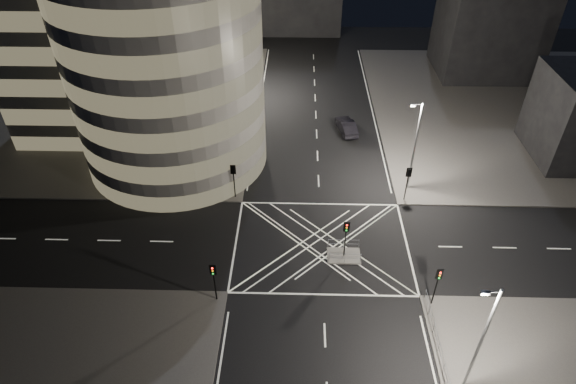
{
  "coord_description": "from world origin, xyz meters",
  "views": [
    {
      "loc": [
        -2.25,
        -32.56,
        31.38
      ],
      "look_at": [
        -3.21,
        4.05,
        3.0
      ],
      "focal_mm": 30.0,
      "sensor_mm": 36.0,
      "label": 1
    }
  ],
  "objects_px": {
    "street_lamp_left_near": "(232,127)",
    "street_lamp_left_far": "(247,60)",
    "traffic_signal_island": "(346,233)",
    "street_lamp_right_far": "(415,144)",
    "central_island": "(344,256)",
    "traffic_signal_fl": "(234,175)",
    "traffic_signal_nr": "(438,280)",
    "sedan": "(346,126)",
    "traffic_signal_nl": "(214,276)",
    "traffic_signal_fr": "(408,178)",
    "street_lamp_right_near": "(481,339)"
  },
  "relations": [
    {
      "from": "central_island",
      "to": "traffic_signal_nr",
      "type": "height_order",
      "value": "traffic_signal_nr"
    },
    {
      "from": "central_island",
      "to": "traffic_signal_nl",
      "type": "bearing_deg",
      "value": -153.86
    },
    {
      "from": "central_island",
      "to": "street_lamp_right_far",
      "type": "bearing_deg",
      "value": 54.7
    },
    {
      "from": "traffic_signal_fl",
      "to": "street_lamp_left_far",
      "type": "bearing_deg",
      "value": 91.57
    },
    {
      "from": "traffic_signal_fl",
      "to": "traffic_signal_fr",
      "type": "distance_m",
      "value": 17.6
    },
    {
      "from": "traffic_signal_nl",
      "to": "traffic_signal_fl",
      "type": "bearing_deg",
      "value": 90.0
    },
    {
      "from": "traffic_signal_island",
      "to": "street_lamp_left_far",
      "type": "relative_size",
      "value": 0.4
    },
    {
      "from": "street_lamp_left_near",
      "to": "street_lamp_right_far",
      "type": "distance_m",
      "value": 19.11
    },
    {
      "from": "central_island",
      "to": "traffic_signal_island",
      "type": "bearing_deg",
      "value": 0.0
    },
    {
      "from": "traffic_signal_fl",
      "to": "sedan",
      "type": "distance_m",
      "value": 18.76
    },
    {
      "from": "traffic_signal_nr",
      "to": "traffic_signal_island",
      "type": "height_order",
      "value": "same"
    },
    {
      "from": "traffic_signal_fl",
      "to": "street_lamp_right_far",
      "type": "bearing_deg",
      "value": 6.88
    },
    {
      "from": "traffic_signal_nl",
      "to": "street_lamp_right_near",
      "type": "xyz_separation_m",
      "value": [
        18.24,
        -7.2,
        2.63
      ]
    },
    {
      "from": "central_island",
      "to": "traffic_signal_nr",
      "type": "relative_size",
      "value": 0.75
    },
    {
      "from": "traffic_signal_fr",
      "to": "street_lamp_right_near",
      "type": "xyz_separation_m",
      "value": [
        0.64,
        -20.8,
        2.63
      ]
    },
    {
      "from": "central_island",
      "to": "traffic_signal_nr",
      "type": "xyz_separation_m",
      "value": [
        6.8,
        -5.3,
        2.84
      ]
    },
    {
      "from": "traffic_signal_fl",
      "to": "sedan",
      "type": "xyz_separation_m",
      "value": [
        12.55,
        13.79,
        -2.08
      ]
    },
    {
      "from": "traffic_signal_fr",
      "to": "street_lamp_right_near",
      "type": "bearing_deg",
      "value": -88.25
    },
    {
      "from": "traffic_signal_nr",
      "to": "sedan",
      "type": "relative_size",
      "value": 0.79
    },
    {
      "from": "street_lamp_right_near",
      "to": "street_lamp_left_far",
      "type": "bearing_deg",
      "value": 113.21
    },
    {
      "from": "traffic_signal_fl",
      "to": "traffic_signal_nl",
      "type": "distance_m",
      "value": 13.6
    },
    {
      "from": "street_lamp_right_far",
      "to": "sedan",
      "type": "bearing_deg",
      "value": 116.14
    },
    {
      "from": "traffic_signal_fl",
      "to": "traffic_signal_nr",
      "type": "relative_size",
      "value": 1.0
    },
    {
      "from": "traffic_signal_fr",
      "to": "street_lamp_left_near",
      "type": "distance_m",
      "value": 19.14
    },
    {
      "from": "traffic_signal_fl",
      "to": "street_lamp_left_near",
      "type": "bearing_deg",
      "value": 96.97
    },
    {
      "from": "traffic_signal_nl",
      "to": "street_lamp_right_far",
      "type": "height_order",
      "value": "street_lamp_right_far"
    },
    {
      "from": "central_island",
      "to": "traffic_signal_fl",
      "type": "xyz_separation_m",
      "value": [
        -10.8,
        8.3,
        2.84
      ]
    },
    {
      "from": "street_lamp_left_near",
      "to": "street_lamp_right_far",
      "type": "bearing_deg",
      "value": -9.03
    },
    {
      "from": "traffic_signal_fl",
      "to": "traffic_signal_fr",
      "type": "height_order",
      "value": "same"
    },
    {
      "from": "traffic_signal_nl",
      "to": "street_lamp_right_far",
      "type": "relative_size",
      "value": 0.4
    },
    {
      "from": "traffic_signal_nl",
      "to": "sedan",
      "type": "distance_m",
      "value": 30.2
    },
    {
      "from": "central_island",
      "to": "traffic_signal_fl",
      "type": "relative_size",
      "value": 0.75
    },
    {
      "from": "street_lamp_left_near",
      "to": "street_lamp_right_far",
      "type": "height_order",
      "value": "same"
    },
    {
      "from": "traffic_signal_nl",
      "to": "street_lamp_left_far",
      "type": "relative_size",
      "value": 0.4
    },
    {
      "from": "street_lamp_left_near",
      "to": "street_lamp_right_near",
      "type": "xyz_separation_m",
      "value": [
        18.87,
        -26.0,
        0.0
      ]
    },
    {
      "from": "street_lamp_right_far",
      "to": "traffic_signal_fl",
      "type": "bearing_deg",
      "value": -173.12
    },
    {
      "from": "traffic_signal_fr",
      "to": "street_lamp_right_near",
      "type": "relative_size",
      "value": 0.4
    },
    {
      "from": "central_island",
      "to": "traffic_signal_island",
      "type": "relative_size",
      "value": 0.75
    },
    {
      "from": "traffic_signal_fl",
      "to": "traffic_signal_island",
      "type": "distance_m",
      "value": 13.62
    },
    {
      "from": "traffic_signal_fr",
      "to": "traffic_signal_island",
      "type": "xyz_separation_m",
      "value": [
        -6.8,
        -8.3,
        0.0
      ]
    },
    {
      "from": "street_lamp_right_far",
      "to": "sedan",
      "type": "xyz_separation_m",
      "value": [
        -5.69,
        11.59,
        -4.71
      ]
    },
    {
      "from": "sedan",
      "to": "street_lamp_left_far",
      "type": "bearing_deg",
      "value": -47.58
    },
    {
      "from": "street_lamp_left_near",
      "to": "traffic_signal_nr",
      "type": "bearing_deg",
      "value": -45.87
    },
    {
      "from": "central_island",
      "to": "traffic_signal_nr",
      "type": "distance_m",
      "value": 9.08
    },
    {
      "from": "street_lamp_left_far",
      "to": "traffic_signal_nl",
      "type": "bearing_deg",
      "value": -89.01
    },
    {
      "from": "traffic_signal_island",
      "to": "street_lamp_right_far",
      "type": "bearing_deg",
      "value": 54.7
    },
    {
      "from": "street_lamp_left_near",
      "to": "street_lamp_left_far",
      "type": "xyz_separation_m",
      "value": [
        0.0,
        18.0,
        0.0
      ]
    },
    {
      "from": "traffic_signal_nl",
      "to": "street_lamp_left_near",
      "type": "bearing_deg",
      "value": 91.94
    },
    {
      "from": "traffic_signal_fl",
      "to": "traffic_signal_nl",
      "type": "relative_size",
      "value": 1.0
    },
    {
      "from": "central_island",
      "to": "traffic_signal_nl",
      "type": "xyz_separation_m",
      "value": [
        -10.8,
        -5.3,
        2.84
      ]
    }
  ]
}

